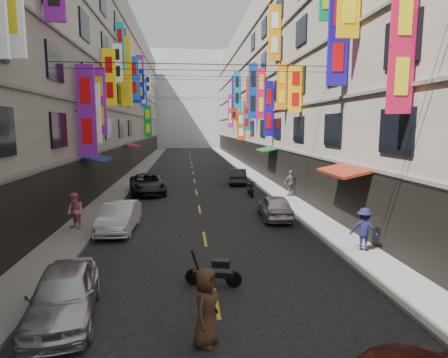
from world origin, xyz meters
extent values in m
cube|color=slate|center=(-6.00, 42.00, 0.06)|extent=(2.00, 90.00, 0.12)
cube|color=slate|center=(6.00, 42.00, 0.06)|extent=(2.00, 90.00, 0.12)
cube|color=gray|center=(-12.00, 42.00, 9.50)|extent=(10.00, 90.00, 19.00)
cube|color=black|center=(-6.95, 42.00, 1.50)|extent=(0.12, 85.50, 3.00)
cube|color=#66635E|center=(-6.94, 42.00, 3.20)|extent=(0.16, 90.00, 0.14)
cube|color=#66635E|center=(-6.94, 42.00, 6.40)|extent=(0.16, 90.00, 0.14)
cube|color=#66635E|center=(-6.94, 42.00, 9.60)|extent=(0.16, 90.00, 0.14)
cube|color=#66635E|center=(-6.94, 42.00, 12.80)|extent=(0.16, 90.00, 0.14)
cube|color=#66635E|center=(-6.94, 42.00, 16.00)|extent=(0.16, 90.00, 0.14)
cube|color=#A69A8B|center=(12.00, 42.00, 9.50)|extent=(10.00, 90.00, 19.00)
cube|color=black|center=(6.95, 42.00, 1.50)|extent=(0.12, 85.50, 3.00)
cube|color=#66635E|center=(6.94, 42.00, 3.20)|extent=(0.16, 90.00, 0.14)
cube|color=#66635E|center=(6.94, 42.00, 6.40)|extent=(0.16, 90.00, 0.14)
cube|color=#66635E|center=(6.94, 42.00, 9.60)|extent=(0.16, 90.00, 0.14)
cube|color=#66635E|center=(6.94, 42.00, 12.80)|extent=(0.16, 90.00, 0.14)
cube|color=#66635E|center=(6.94, 42.00, 16.00)|extent=(0.16, 90.00, 0.14)
cube|color=#AFB8C3|center=(0.00, 92.00, 11.00)|extent=(18.00, 8.00, 22.00)
cube|color=#C4123C|center=(6.48, 14.17, 7.62)|extent=(0.85, 0.18, 4.43)
cylinder|color=black|center=(6.53, 14.17, 7.62)|extent=(0.95, 0.08, 0.08)
cube|color=#1C0D97|center=(6.42, 19.52, 9.24)|extent=(0.95, 0.18, 4.65)
cylinder|color=black|center=(6.47, 19.52, 9.24)|extent=(1.05, 0.08, 0.08)
cube|color=#601578|center=(-6.38, 24.18, 5.85)|extent=(1.03, 0.18, 5.18)
cylinder|color=black|center=(-6.43, 24.18, 5.85)|extent=(1.13, 0.08, 0.08)
cube|color=silver|center=(-6.45, 26.07, 5.77)|extent=(0.89, 0.18, 3.67)
cylinder|color=black|center=(-6.50, 26.07, 5.77)|extent=(0.99, 0.08, 0.08)
cube|color=#FFB40D|center=(6.46, 26.45, 7.43)|extent=(0.87, 0.18, 3.01)
cylinder|color=black|center=(6.51, 26.45, 7.43)|extent=(0.97, 0.08, 0.08)
cube|color=#74198D|center=(-6.48, 28.23, 6.66)|extent=(0.84, 0.18, 4.46)
cylinder|color=black|center=(-6.53, 28.23, 6.66)|extent=(0.94, 0.08, 0.08)
cube|color=orange|center=(6.54, 30.24, 7.94)|extent=(0.72, 0.18, 3.40)
cylinder|color=black|center=(6.59, 30.24, 7.94)|extent=(0.82, 0.08, 0.08)
cube|color=yellow|center=(-6.42, 31.56, 8.62)|extent=(0.96, 0.18, 4.21)
cylinder|color=black|center=(-6.47, 31.56, 8.62)|extent=(1.06, 0.08, 0.08)
cube|color=orange|center=(6.42, 32.28, 12.35)|extent=(0.97, 0.18, 4.26)
cylinder|color=black|center=(6.47, 32.28, 12.35)|extent=(1.07, 0.08, 0.08)
cube|color=#1C0D98|center=(6.50, 34.36, 6.49)|extent=(0.80, 0.18, 4.74)
cylinder|color=black|center=(6.55, 34.36, 6.49)|extent=(0.90, 0.08, 0.08)
cube|color=white|center=(-6.50, 35.82, 10.39)|extent=(0.79, 0.18, 3.19)
cylinder|color=black|center=(-6.55, 35.82, 10.39)|extent=(0.89, 0.08, 0.08)
cube|color=#0D9A9C|center=(-6.52, 37.79, 12.14)|extent=(0.75, 0.18, 4.20)
cylinder|color=black|center=(-6.57, 37.79, 12.14)|extent=(0.85, 0.08, 0.08)
cube|color=red|center=(6.52, 37.96, 8.11)|extent=(0.76, 0.18, 4.77)
cylinder|color=black|center=(6.57, 37.96, 8.11)|extent=(0.86, 0.08, 0.08)
cube|color=yellow|center=(-6.37, 39.52, 10.18)|extent=(1.06, 0.18, 6.46)
cylinder|color=black|center=(-6.42, 39.52, 10.18)|extent=(1.16, 0.08, 0.08)
cube|color=#0D399E|center=(6.44, 41.88, 8.69)|extent=(0.92, 0.18, 5.76)
cylinder|color=black|center=(6.49, 41.88, 8.69)|extent=(1.02, 0.08, 0.08)
cube|color=blue|center=(-6.29, 44.13, 10.14)|extent=(1.22, 0.18, 4.52)
cylinder|color=black|center=(-6.34, 44.13, 10.14)|extent=(1.32, 0.08, 0.08)
cube|color=red|center=(6.51, 44.43, 8.79)|extent=(0.79, 0.18, 3.46)
cylinder|color=black|center=(6.56, 44.43, 8.79)|extent=(0.89, 0.08, 0.08)
cube|color=#0C829B|center=(6.45, 46.15, 6.22)|extent=(0.90, 0.18, 3.42)
cylinder|color=black|center=(6.50, 46.15, 6.22)|extent=(1.00, 0.08, 0.08)
cube|color=#0E20A8|center=(-6.44, 47.85, 9.58)|extent=(0.91, 0.18, 3.72)
cylinder|color=black|center=(-6.49, 47.85, 9.58)|extent=(1.01, 0.08, 0.08)
cube|color=#0F0DA0|center=(-6.33, 50.35, 10.12)|extent=(1.14, 0.18, 3.67)
cylinder|color=black|center=(-6.38, 50.35, 10.12)|extent=(1.24, 0.08, 0.08)
cube|color=#CA470B|center=(6.42, 50.05, 5.04)|extent=(0.96, 0.18, 3.60)
cylinder|color=black|center=(6.47, 50.05, 5.04)|extent=(1.06, 0.08, 0.08)
cube|color=#89198A|center=(-6.40, 51.55, 11.71)|extent=(1.01, 0.18, 4.40)
cylinder|color=black|center=(-6.45, 51.55, 11.71)|extent=(1.11, 0.08, 0.08)
cube|color=#0D72A3|center=(6.46, 54.26, 9.97)|extent=(0.89, 0.18, 4.98)
cylinder|color=black|center=(6.51, 54.26, 9.97)|extent=(0.99, 0.08, 0.08)
cube|color=blue|center=(-6.48, 56.44, 9.59)|extent=(0.84, 0.18, 3.90)
cylinder|color=black|center=(-6.53, 56.44, 9.59)|extent=(0.94, 0.08, 0.08)
cube|color=#1B0EA6|center=(6.45, 56.34, 10.06)|extent=(0.91, 0.18, 4.20)
cylinder|color=black|center=(6.50, 56.34, 10.06)|extent=(1.01, 0.08, 0.08)
cube|color=red|center=(6.46, 57.68, 7.40)|extent=(0.87, 0.18, 3.14)
cylinder|color=black|center=(6.51, 57.68, 7.40)|extent=(0.97, 0.08, 0.08)
cube|color=#0B7B2A|center=(-6.36, 59.89, 5.77)|extent=(1.09, 0.18, 4.75)
cylinder|color=black|center=(-6.41, 59.89, 5.77)|extent=(1.19, 0.08, 0.08)
cube|color=white|center=(-6.46, 62.34, 11.52)|extent=(0.89, 0.18, 2.90)
cylinder|color=black|center=(-6.51, 62.34, 11.52)|extent=(0.99, 0.08, 0.08)
cube|color=#8A1A91|center=(6.53, 62.14, 7.43)|extent=(0.75, 0.18, 5.30)
cylinder|color=black|center=(6.58, 62.14, 7.43)|extent=(0.85, 0.08, 0.08)
cube|color=maroon|center=(6.30, 18.00, 3.00)|extent=(1.39, 3.20, 0.41)
cube|color=navy|center=(-6.30, 26.00, 3.00)|extent=(1.39, 3.20, 0.41)
cube|color=#16531D|center=(6.30, 34.00, 3.00)|extent=(1.39, 3.20, 0.41)
cube|color=maroon|center=(-6.30, 42.00, 3.00)|extent=(1.39, 3.20, 0.41)
cylinder|color=black|center=(0.00, 22.00, 8.20)|extent=(14.00, 0.04, 0.04)
cylinder|color=black|center=(0.00, 36.00, 9.40)|extent=(14.00, 0.04, 0.04)
cylinder|color=black|center=(0.00, 50.00, 8.60)|extent=(14.00, 0.04, 0.04)
cube|color=gold|center=(0.00, 12.00, 0.01)|extent=(0.12, 2.20, 0.01)
cube|color=gold|center=(0.00, 18.00, 0.01)|extent=(0.12, 2.20, 0.01)
cube|color=gold|center=(0.00, 24.00, 0.01)|extent=(0.12, 2.20, 0.01)
cube|color=gold|center=(0.00, 30.00, 0.01)|extent=(0.12, 2.20, 0.01)
cube|color=gold|center=(0.00, 36.00, 0.01)|extent=(0.12, 2.20, 0.01)
cube|color=gold|center=(0.00, 42.00, 0.01)|extent=(0.12, 2.20, 0.01)
cube|color=gold|center=(0.00, 48.00, 0.01)|extent=(0.12, 2.20, 0.01)
cube|color=gold|center=(0.00, 54.00, 0.01)|extent=(0.12, 2.20, 0.01)
cube|color=gold|center=(0.00, 60.00, 0.01)|extent=(0.12, 2.20, 0.01)
cube|color=gold|center=(0.00, 66.00, 0.01)|extent=(0.12, 2.20, 0.01)
cube|color=gold|center=(0.00, 72.00, 0.01)|extent=(0.12, 2.20, 0.01)
cube|color=gold|center=(0.00, 78.00, 0.01)|extent=(0.12, 2.20, 0.01)
cylinder|color=black|center=(-0.62, 13.19, 0.25)|extent=(0.51, 0.24, 0.50)
cylinder|color=black|center=(0.63, 12.86, 0.25)|extent=(0.51, 0.24, 0.50)
cube|color=black|center=(0.01, 13.03, 0.40)|extent=(1.33, 0.62, 0.18)
cube|color=black|center=(0.25, 12.96, 0.75)|extent=(0.61, 0.45, 0.22)
cylinder|color=black|center=(-0.53, 13.17, 0.70)|extent=(0.36, 0.17, 0.88)
cylinder|color=black|center=(-0.53, 13.17, 1.05)|extent=(0.19, 0.50, 0.06)
cylinder|color=black|center=(3.84, 27.49, 0.25)|extent=(0.12, 0.50, 0.50)
cylinder|color=black|center=(3.84, 28.79, 0.25)|extent=(0.12, 0.50, 0.50)
cube|color=black|center=(3.84, 28.14, 0.40)|extent=(0.30, 1.30, 0.18)
cube|color=black|center=(3.84, 28.39, 0.75)|extent=(0.32, 0.55, 0.22)
cylinder|color=black|center=(3.84, 27.59, 0.70)|extent=(0.08, 0.35, 0.88)
cylinder|color=black|center=(3.84, 27.59, 1.05)|extent=(0.50, 0.06, 0.06)
imported|color=silver|center=(-4.00, 11.37, 0.68)|extent=(2.17, 4.18, 1.36)
imported|color=silver|center=(-4.00, 19.76, 0.69)|extent=(1.62, 4.23, 1.38)
imported|color=black|center=(-3.66, 29.81, 0.74)|extent=(3.31, 5.64, 1.47)
imported|color=silver|center=(4.00, 21.30, 0.66)|extent=(1.82, 3.99, 1.33)
imported|color=#27282F|center=(3.71, 33.83, 0.67)|extent=(1.87, 4.19, 1.33)
imported|color=pink|center=(-6.07, 19.90, 0.99)|extent=(1.02, 0.97, 1.74)
imported|color=#17163D|center=(6.16, 15.48, 0.97)|extent=(1.23, 1.07, 1.70)
imported|color=#5D5C5F|center=(6.53, 27.13, 1.03)|extent=(1.20, 0.89, 1.83)
imported|color=#432B1B|center=(-0.40, 9.85, 0.91)|extent=(0.92, 1.06, 1.82)
camera|label=1|loc=(-0.82, 1.84, 4.98)|focal=30.00mm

